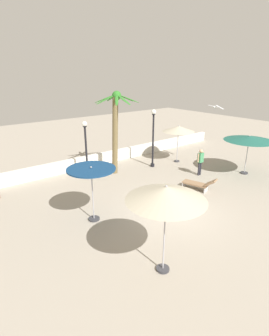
# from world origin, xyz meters

# --- Properties ---
(ground_plane) EXTENTS (56.00, 56.00, 0.00)m
(ground_plane) POSITION_xyz_m (0.00, 0.00, 0.00)
(ground_plane) COLOR #9E9384
(boundary_wall) EXTENTS (25.20, 0.30, 0.81)m
(boundary_wall) POSITION_xyz_m (0.00, 8.05, 0.41)
(boundary_wall) COLOR silver
(boundary_wall) RESTS_ON ground_plane
(patio_umbrella_0) EXTENTS (3.09, 3.09, 2.54)m
(patio_umbrella_0) POSITION_xyz_m (7.40, 0.60, 2.32)
(patio_umbrella_0) COLOR #333338
(patio_umbrella_0) RESTS_ON ground_plane
(patio_umbrella_1) EXTENTS (2.30, 2.30, 2.71)m
(patio_umbrella_1) POSITION_xyz_m (5.74, 5.03, 2.44)
(patio_umbrella_1) COLOR #333338
(patio_umbrella_1) RESTS_ON ground_plane
(patio_umbrella_2) EXTENTS (2.51, 2.51, 3.10)m
(patio_umbrella_2) POSITION_xyz_m (-3.12, -2.67, 2.81)
(patio_umbrella_2) COLOR #333338
(patio_umbrella_2) RESTS_ON ground_plane
(patio_umbrella_3) EXTENTS (2.07, 2.07, 2.55)m
(patio_umbrella_3) POSITION_xyz_m (-3.28, 1.61, 2.23)
(patio_umbrella_3) COLOR #333338
(patio_umbrella_3) RESTS_ON ground_plane
(palm_tree_0) EXTENTS (2.78, 2.77, 5.21)m
(palm_tree_0) POSITION_xyz_m (0.99, 5.96, 3.27)
(palm_tree_0) COLOR brown
(palm_tree_0) RESTS_ON ground_plane
(lamp_post_0) EXTENTS (0.32, 0.32, 3.96)m
(lamp_post_0) POSITION_xyz_m (3.60, 5.35, 2.22)
(lamp_post_0) COLOR black
(lamp_post_0) RESTS_ON ground_plane
(lamp_post_1) EXTENTS (0.30, 0.30, 3.56)m
(lamp_post_1) POSITION_xyz_m (-1.03, 6.23, 1.96)
(lamp_post_1) COLOR black
(lamp_post_1) RESTS_ON ground_plane
(lounge_chair_0) EXTENTS (1.08, 1.95, 0.83)m
(lounge_chair_0) POSITION_xyz_m (2.95, 0.73, 0.40)
(lounge_chair_0) COLOR #B7B7BC
(lounge_chair_0) RESTS_ON ground_plane
(guest_0) EXTENTS (0.56, 0.25, 1.71)m
(guest_0) POSITION_xyz_m (4.87, 2.25, 1.04)
(guest_0) COLOR #26262D
(guest_0) RESTS_ON ground_plane
(seagull_0) EXTENTS (0.40, 1.35, 0.20)m
(seagull_0) POSITION_xyz_m (7.03, 3.04, 4.09)
(seagull_0) COLOR white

